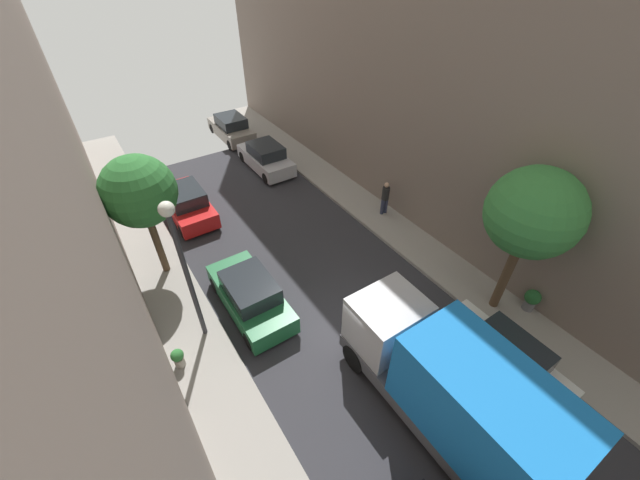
{
  "coord_description": "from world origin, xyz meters",
  "views": [
    {
      "loc": [
        -5.71,
        -6.13,
        11.08
      ],
      "look_at": [
        1.32,
        4.51,
        0.5
      ],
      "focal_mm": 21.16,
      "sensor_mm": 36.0,
      "label": 1
    }
  ],
  "objects_px": {
    "pedestrian": "(385,197)",
    "potted_plant_1": "(178,358)",
    "parked_car_left_3": "(187,203)",
    "parked_car_right_2": "(501,358)",
    "parked_car_right_4": "(231,128)",
    "parked_car_right_3": "(266,158)",
    "lamp_post": "(181,256)",
    "parked_car_left_2": "(250,295)",
    "street_tree_1": "(533,214)",
    "street_tree_2": "(139,192)",
    "delivery_truck": "(453,389)",
    "potted_plant_0": "(532,299)"
  },
  "relations": [
    {
      "from": "delivery_truck",
      "to": "potted_plant_1",
      "type": "height_order",
      "value": "delivery_truck"
    },
    {
      "from": "parked_car_right_2",
      "to": "parked_car_right_4",
      "type": "xyz_separation_m",
      "value": [
        0.0,
        21.06,
        0.0
      ]
    },
    {
      "from": "parked_car_right_2",
      "to": "potted_plant_0",
      "type": "relative_size",
      "value": 4.66
    },
    {
      "from": "parked_car_right_4",
      "to": "potted_plant_1",
      "type": "height_order",
      "value": "parked_car_right_4"
    },
    {
      "from": "pedestrian",
      "to": "potted_plant_1",
      "type": "bearing_deg",
      "value": -165.61
    },
    {
      "from": "parked_car_left_2",
      "to": "parked_car_right_2",
      "type": "relative_size",
      "value": 1.0
    },
    {
      "from": "street_tree_1",
      "to": "potted_plant_0",
      "type": "xyz_separation_m",
      "value": [
        0.87,
        -0.83,
        -3.68
      ]
    },
    {
      "from": "parked_car_right_3",
      "to": "potted_plant_0",
      "type": "height_order",
      "value": "parked_car_right_3"
    },
    {
      "from": "street_tree_1",
      "to": "parked_car_left_2",
      "type": "bearing_deg",
      "value": 146.94
    },
    {
      "from": "parked_car_right_4",
      "to": "delivery_truck",
      "type": "xyz_separation_m",
      "value": [
        -2.7,
        -21.19,
        1.07
      ]
    },
    {
      "from": "parked_car_left_2",
      "to": "parked_car_right_4",
      "type": "height_order",
      "value": "same"
    },
    {
      "from": "parked_car_right_3",
      "to": "potted_plant_0",
      "type": "bearing_deg",
      "value": -78.41
    },
    {
      "from": "parked_car_left_3",
      "to": "parked_car_right_4",
      "type": "height_order",
      "value": "same"
    },
    {
      "from": "street_tree_2",
      "to": "potted_plant_1",
      "type": "xyz_separation_m",
      "value": [
        -0.91,
        -4.72,
        -3.37
      ]
    },
    {
      "from": "pedestrian",
      "to": "street_tree_2",
      "type": "distance_m",
      "value": 10.72
    },
    {
      "from": "pedestrian",
      "to": "potted_plant_0",
      "type": "relative_size",
      "value": 1.91
    },
    {
      "from": "street_tree_2",
      "to": "street_tree_1",
      "type": "bearing_deg",
      "value": -41.76
    },
    {
      "from": "pedestrian",
      "to": "potted_plant_1",
      "type": "relative_size",
      "value": 2.34
    },
    {
      "from": "pedestrian",
      "to": "parked_car_right_3",
      "type": "bearing_deg",
      "value": 109.62
    },
    {
      "from": "parked_car_right_2",
      "to": "street_tree_1",
      "type": "relative_size",
      "value": 0.74
    },
    {
      "from": "lamp_post",
      "to": "parked_car_right_3",
      "type": "bearing_deg",
      "value": 52.43
    },
    {
      "from": "parked_car_right_2",
      "to": "parked_car_right_4",
      "type": "distance_m",
      "value": 21.06
    },
    {
      "from": "parked_car_left_2",
      "to": "parked_car_left_3",
      "type": "xyz_separation_m",
      "value": [
        0.0,
        7.18,
        0.0
      ]
    },
    {
      "from": "parked_car_left_3",
      "to": "parked_car_right_2",
      "type": "distance_m",
      "value": 14.92
    },
    {
      "from": "parked_car_right_2",
      "to": "potted_plant_0",
      "type": "bearing_deg",
      "value": 16.93
    },
    {
      "from": "potted_plant_1",
      "to": "parked_car_right_2",
      "type": "bearing_deg",
      "value": -34.24
    },
    {
      "from": "parked_car_right_4",
      "to": "delivery_truck",
      "type": "height_order",
      "value": "delivery_truck"
    },
    {
      "from": "delivery_truck",
      "to": "potted_plant_1",
      "type": "bearing_deg",
      "value": 134.28
    },
    {
      "from": "delivery_truck",
      "to": "street_tree_1",
      "type": "xyz_separation_m",
      "value": [
        4.92,
        1.9,
        2.56
      ]
    },
    {
      "from": "delivery_truck",
      "to": "lamp_post",
      "type": "height_order",
      "value": "lamp_post"
    },
    {
      "from": "parked_car_left_3",
      "to": "potted_plant_1",
      "type": "distance_m",
      "value": 8.72
    },
    {
      "from": "parked_car_right_3",
      "to": "parked_car_right_4",
      "type": "relative_size",
      "value": 1.0
    },
    {
      "from": "pedestrian",
      "to": "lamp_post",
      "type": "distance_m",
      "value": 10.51
    },
    {
      "from": "parked_car_right_4",
      "to": "potted_plant_0",
      "type": "xyz_separation_m",
      "value": [
        3.09,
        -20.12,
        -0.05
      ]
    },
    {
      "from": "potted_plant_0",
      "to": "potted_plant_1",
      "type": "xyz_separation_m",
      "value": [
        -11.51,
        4.79,
        -0.11
      ]
    },
    {
      "from": "parked_car_right_3",
      "to": "street_tree_1",
      "type": "bearing_deg",
      "value": -81.15
    },
    {
      "from": "street_tree_1",
      "to": "street_tree_2",
      "type": "xyz_separation_m",
      "value": [
        -9.73,
        8.69,
        -0.42
      ]
    },
    {
      "from": "parked_car_right_3",
      "to": "lamp_post",
      "type": "bearing_deg",
      "value": -127.57
    },
    {
      "from": "parked_car_right_3",
      "to": "parked_car_right_4",
      "type": "height_order",
      "value": "same"
    },
    {
      "from": "delivery_truck",
      "to": "street_tree_1",
      "type": "height_order",
      "value": "street_tree_1"
    },
    {
      "from": "parked_car_left_3",
      "to": "street_tree_1",
      "type": "distance_m",
      "value": 14.78
    },
    {
      "from": "parked_car_left_2",
      "to": "parked_car_right_4",
      "type": "xyz_separation_m",
      "value": [
        5.4,
        14.33,
        0.0
      ]
    },
    {
      "from": "potted_plant_1",
      "to": "parked_car_left_3",
      "type": "bearing_deg",
      "value": 69.75
    },
    {
      "from": "street_tree_2",
      "to": "parked_car_right_2",
      "type": "bearing_deg",
      "value": -54.31
    },
    {
      "from": "parked_car_right_2",
      "to": "potted_plant_1",
      "type": "relative_size",
      "value": 5.71
    },
    {
      "from": "street_tree_2",
      "to": "parked_car_left_2",
      "type": "bearing_deg",
      "value": -60.51
    },
    {
      "from": "parked_car_left_3",
      "to": "street_tree_1",
      "type": "bearing_deg",
      "value": -57.89
    },
    {
      "from": "parked_car_left_2",
      "to": "potted_plant_1",
      "type": "distance_m",
      "value": 3.18
    },
    {
      "from": "parked_car_right_4",
      "to": "street_tree_1",
      "type": "height_order",
      "value": "street_tree_1"
    },
    {
      "from": "parked_car_right_3",
      "to": "lamp_post",
      "type": "relative_size",
      "value": 0.77
    }
  ]
}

